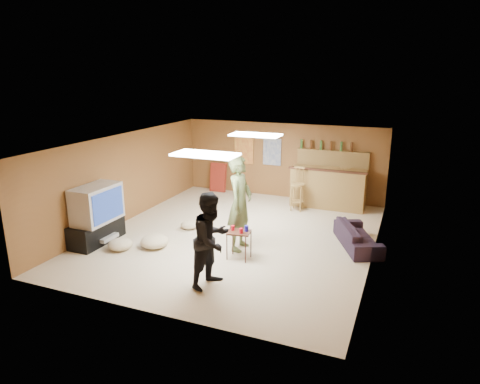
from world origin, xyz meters
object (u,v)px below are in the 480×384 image
at_px(bar_counter, 328,188).
at_px(person_black, 212,240).
at_px(person_olive, 240,203).
at_px(tray_table, 239,245).
at_px(sofa, 358,236).
at_px(tv_body, 97,204).

relative_size(bar_counter, person_black, 1.18).
height_order(person_olive, tray_table, person_olive).
distance_m(bar_counter, sofa, 2.79).
height_order(bar_counter, person_olive, person_olive).
bearing_deg(tray_table, bar_counter, 76.32).
relative_size(bar_counter, person_olive, 1.00).
bearing_deg(sofa, tv_body, 85.60).
height_order(person_olive, person_black, person_olive).
xyz_separation_m(person_black, sofa, (2.16, 2.72, -0.61)).
distance_m(person_black, sofa, 3.53).
bearing_deg(tv_body, person_black, -14.24).
bearing_deg(tv_body, person_olive, 16.49).
bearing_deg(tv_body, sofa, 20.00).
bearing_deg(bar_counter, person_black, -100.94).
relative_size(person_black, tray_table, 2.93).
distance_m(bar_counter, tray_table, 4.19).
bearing_deg(sofa, person_black, 117.18).
bearing_deg(tray_table, sofa, 35.78).
distance_m(bar_counter, person_olive, 3.78).
bearing_deg(bar_counter, tv_body, -133.00).
bearing_deg(person_black, bar_counter, 3.84).
distance_m(tv_body, bar_counter, 6.09).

